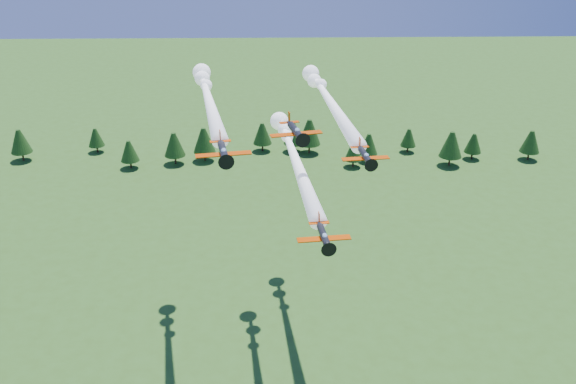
{
  "coord_description": "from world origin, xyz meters",
  "views": [
    {
      "loc": [
        -3.38,
        -87.49,
        81.86
      ],
      "look_at": [
        -1.4,
        0.0,
        40.13
      ],
      "focal_mm": 40.0,
      "sensor_mm": 36.0,
      "label": 1
    }
  ],
  "objects_px": {
    "plane_left": "(208,96)",
    "plane_right": "(328,98)",
    "plane_lead": "(294,155)",
    "plane_slot": "(296,131)"
  },
  "relations": [
    {
      "from": "plane_lead",
      "to": "plane_right",
      "type": "bearing_deg",
      "value": 57.78
    },
    {
      "from": "plane_right",
      "to": "plane_slot",
      "type": "relative_size",
      "value": 5.7
    },
    {
      "from": "plane_lead",
      "to": "plane_left",
      "type": "bearing_deg",
      "value": 147.42
    },
    {
      "from": "plane_right",
      "to": "plane_left",
      "type": "bearing_deg",
      "value": -169.41
    },
    {
      "from": "plane_right",
      "to": "plane_slot",
      "type": "distance_m",
      "value": 24.8
    },
    {
      "from": "plane_lead",
      "to": "plane_slot",
      "type": "distance_m",
      "value": 11.91
    },
    {
      "from": "plane_left",
      "to": "plane_right",
      "type": "relative_size",
      "value": 0.91
    },
    {
      "from": "plane_lead",
      "to": "plane_right",
      "type": "height_order",
      "value": "plane_right"
    },
    {
      "from": "plane_lead",
      "to": "plane_left",
      "type": "xyz_separation_m",
      "value": [
        -15.54,
        7.69,
        8.5
      ]
    },
    {
      "from": "plane_right",
      "to": "plane_slot",
      "type": "xyz_separation_m",
      "value": [
        -7.11,
        -23.68,
        1.89
      ]
    }
  ]
}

